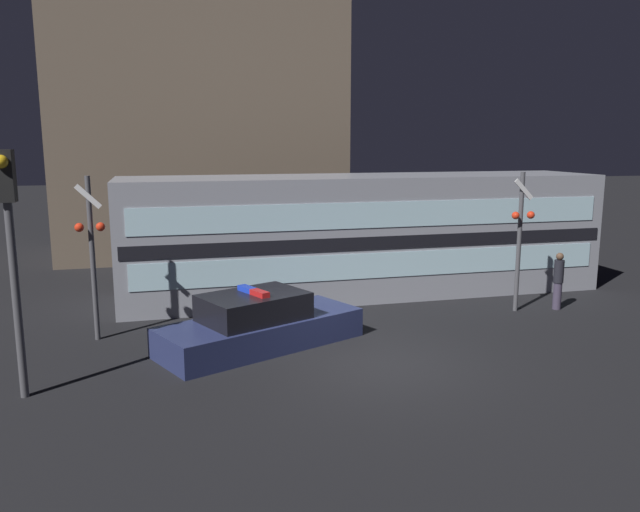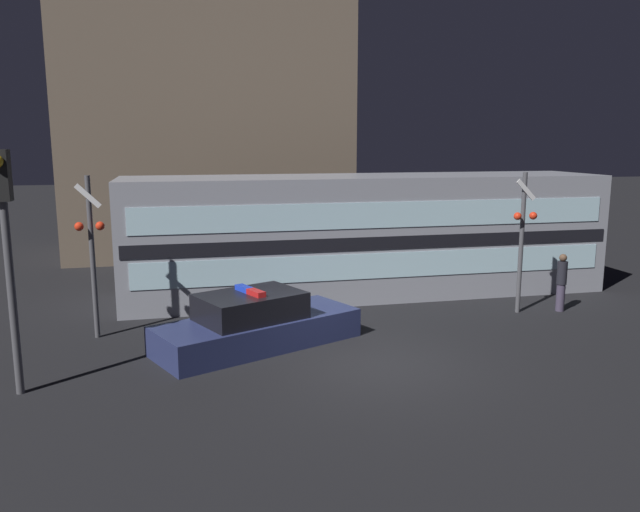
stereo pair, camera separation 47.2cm
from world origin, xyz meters
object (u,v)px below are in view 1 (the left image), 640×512
(crossing_signal_near, at_px, (520,235))
(traffic_light_corner, at_px, (10,233))
(pedestrian, at_px, (558,280))
(train, at_px, (364,235))
(police_car, at_px, (259,325))

(crossing_signal_near, xyz_separation_m, traffic_light_corner, (-11.97, -2.98, 0.90))
(pedestrian, height_order, crossing_signal_near, crossing_signal_near)
(crossing_signal_near, height_order, traffic_light_corner, traffic_light_corner)
(pedestrian, bearing_deg, crossing_signal_near, 174.64)
(traffic_light_corner, bearing_deg, train, 35.56)
(train, height_order, traffic_light_corner, traffic_light_corner)
(train, distance_m, traffic_light_corner, 10.61)
(pedestrian, distance_m, crossing_signal_near, 1.78)
(pedestrian, bearing_deg, train, 144.70)
(crossing_signal_near, relative_size, traffic_light_corner, 0.85)
(police_car, distance_m, crossing_signal_near, 7.62)
(train, xyz_separation_m, crossing_signal_near, (3.40, -3.15, 0.33))
(train, distance_m, police_car, 6.04)
(police_car, height_order, pedestrian, pedestrian)
(train, bearing_deg, pedestrian, -35.30)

